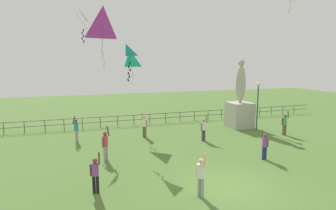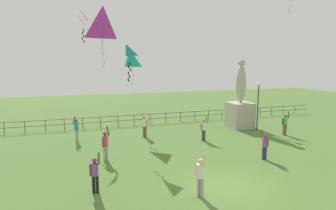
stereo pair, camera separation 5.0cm
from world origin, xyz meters
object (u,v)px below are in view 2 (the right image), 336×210
at_px(statue_monument, 240,108).
at_px(person_7, 76,128).
at_px(lamppost, 258,95).
at_px(kite_4, 78,16).
at_px(person_0, 95,173).
at_px(person_1, 145,125).
at_px(person_3, 204,128).
at_px(person_6, 265,145).
at_px(kite_3, 130,59).
at_px(person_4, 201,175).
at_px(kite_6, 103,24).
at_px(kite_5, 126,53).
at_px(person_5, 285,123).
at_px(person_2, 105,143).

distance_m(statue_monument, person_7, 13.63).
xyz_separation_m(lamppost, kite_4, (-13.95, 4.41, 6.30)).
distance_m(person_0, person_1, 9.32).
height_order(statue_monument, person_3, statue_monument).
height_order(person_1, person_3, person_1).
xyz_separation_m(person_0, person_6, (9.67, 1.33, -0.04)).
xyz_separation_m(person_6, kite_3, (-6.20, 8.79, 4.95)).
xyz_separation_m(person_4, kite_6, (-3.39, 4.04, 6.49)).
bearing_deg(person_4, kite_6, 129.99).
bearing_deg(person_7, kite_5, -31.02).
bearing_deg(kite_6, person_5, 13.17).
height_order(lamppost, kite_4, kite_4).
bearing_deg(person_4, person_7, 115.43).
xyz_separation_m(statue_monument, person_5, (1.85, -3.49, -0.76)).
xyz_separation_m(person_0, person_4, (4.18, -1.74, 0.06)).
bearing_deg(person_6, statue_monument, 67.57).
height_order(person_5, kite_6, kite_6).
xyz_separation_m(person_2, kite_6, (-0.04, -1.77, 6.48)).
bearing_deg(person_2, person_5, 6.11).
xyz_separation_m(lamppost, kite_5, (-11.11, -1.11, 3.28)).
bearing_deg(person_6, person_1, 128.13).
relative_size(statue_monument, person_0, 3.17).
bearing_deg(person_1, kite_4, 139.41).
height_order(person_1, person_5, person_1).
relative_size(person_7, kite_6, 0.64).
bearing_deg(kite_4, kite_6, -83.95).
distance_m(kite_3, kite_4, 5.43).
bearing_deg(person_0, kite_5, 68.55).
xyz_separation_m(person_5, person_6, (-5.03, -4.22, -0.06)).
bearing_deg(person_0, person_6, 7.84).
relative_size(lamppost, kite_3, 1.45).
distance_m(person_2, person_7, 4.82).
distance_m(person_4, person_7, 11.47).
relative_size(kite_4, kite_6, 0.92).
relative_size(person_4, person_6, 1.10).
bearing_deg(kite_4, kite_3, -28.34).
xyz_separation_m(person_5, person_7, (-15.45, 3.07, 0.01)).
xyz_separation_m(kite_4, kite_5, (2.85, -5.52, -3.02)).
bearing_deg(person_1, kite_5, -132.08).
distance_m(person_4, kite_6, 8.36).
height_order(lamppost, person_6, lamppost).
bearing_deg(person_3, kite_3, 137.83).
height_order(person_0, person_1, person_1).
relative_size(person_1, person_7, 1.00).
relative_size(person_2, person_6, 1.12).
bearing_deg(person_5, kite_6, -166.83).
bearing_deg(person_5, kite_3, 157.86).
height_order(statue_monument, person_2, statue_monument).
bearing_deg(kite_3, person_4, -86.57).
height_order(person_7, kite_3, kite_3).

